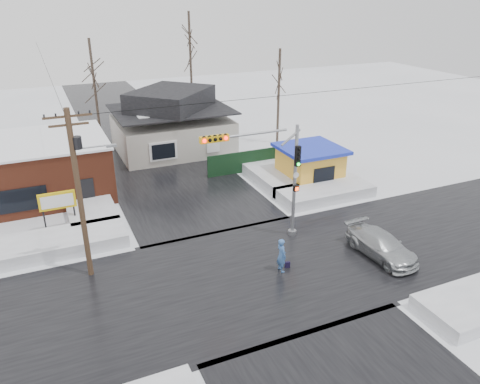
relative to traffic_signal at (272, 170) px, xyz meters
name	(u,v)px	position (x,y,z in m)	size (l,w,h in m)	color
ground	(255,274)	(-2.43, -2.97, -4.54)	(120.00, 120.00, 0.00)	white
road_ns	(255,274)	(-2.43, -2.97, -4.53)	(10.00, 120.00, 0.02)	black
road_ew	(255,274)	(-2.43, -2.97, -4.53)	(120.00, 10.00, 0.02)	black
snowbank_nw	(65,242)	(-11.43, 4.03, -4.14)	(7.00, 3.00, 0.80)	white
snowbank_ne	(325,192)	(6.57, 4.03, -4.14)	(7.00, 3.00, 0.80)	white
snowbank_nside_w	(89,203)	(-9.43, 9.03, -4.14)	(3.00, 8.00, 0.80)	white
snowbank_nside_e	(269,173)	(4.57, 9.03, -4.14)	(3.00, 8.00, 0.80)	white
traffic_signal	(272,170)	(0.00, 0.00, 0.00)	(6.05, 0.68, 7.00)	gray
utility_pole	(80,186)	(-10.36, 0.53, 0.57)	(3.15, 0.44, 9.00)	#382619
brick_building	(21,170)	(-13.43, 13.03, -2.46)	(12.20, 8.20, 4.12)	brown
marquee_sign	(57,202)	(-11.43, 6.53, -2.62)	(2.20, 0.21, 2.55)	black
house	(172,123)	(-0.43, 19.03, -1.92)	(10.40, 8.40, 5.76)	beige
kiosk	(310,164)	(7.07, 7.03, -3.08)	(4.60, 4.60, 2.88)	yellow
fence	(253,161)	(4.07, 11.03, -3.64)	(8.00, 0.12, 1.80)	black
tree_far_left	(92,62)	(-6.43, 23.03, 3.41)	(3.00, 3.00, 10.00)	#332821
tree_far_mid	(190,37)	(3.57, 25.03, 5.00)	(3.00, 3.00, 12.00)	#332821
tree_far_right	(279,69)	(9.57, 17.03, 2.62)	(3.00, 3.00, 9.00)	#332821
pedestrian	(281,255)	(-1.01, -3.27, -3.57)	(0.70, 0.46, 1.93)	#3C66A8
car	(381,246)	(4.90, -4.21, -3.85)	(1.92, 4.71, 1.37)	#B5BABD
shopping_bag	(287,265)	(-0.54, -3.15, -4.36)	(0.28, 0.12, 0.35)	black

